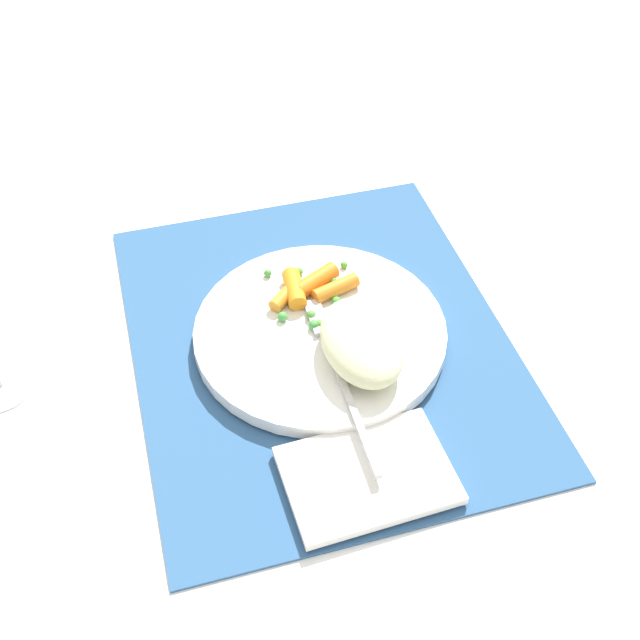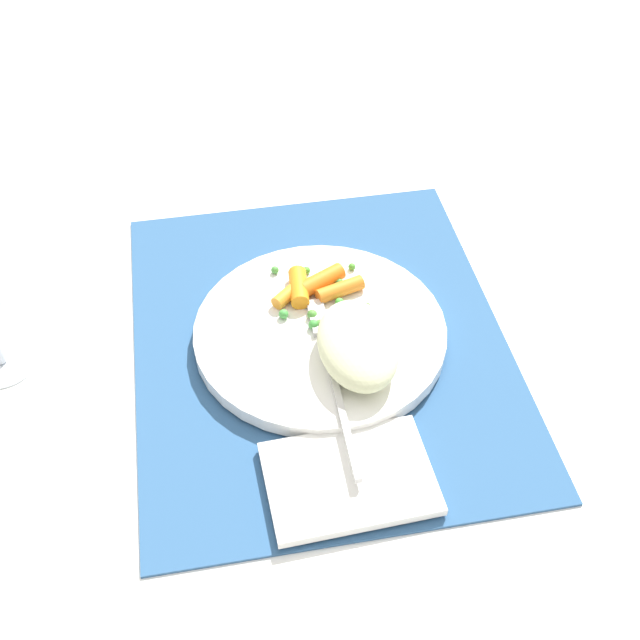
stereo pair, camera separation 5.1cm
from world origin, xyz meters
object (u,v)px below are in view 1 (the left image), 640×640
Objects in this scene: carrot_portion at (309,287)px; rice_mound at (362,342)px; fork at (335,363)px; napkin at (368,475)px; plate at (320,333)px.

rice_mound is at bearing -166.13° from carrot_portion.
rice_mound is 0.52× the size of fork.
rice_mound is at bearing -14.89° from napkin.
fork reaches higher than plate.
fork is 1.53× the size of napkin.
plate is 0.06m from rice_mound.
rice_mound is 0.12m from napkin.
plate is 1.77× the size of napkin.
napkin is at bearing 177.91° from carrot_portion.
fork is (-0.00, 0.03, -0.02)m from rice_mound.
fork reaches higher than napkin.
carrot_portion is 0.69× the size of napkin.
carrot_portion is at bearing -2.09° from napkin.
napkin is at bearing 177.53° from fork.
napkin is at bearing 165.11° from rice_mound.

